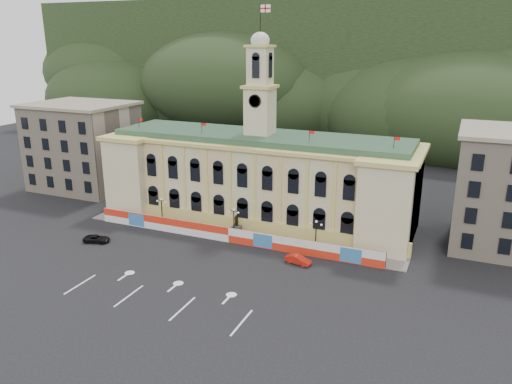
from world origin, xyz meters
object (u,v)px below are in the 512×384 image
at_px(statue, 237,229).
at_px(red_sedan, 298,260).
at_px(lamp_center, 234,220).
at_px(black_suv, 97,239).

distance_m(statue, red_sedan, 14.41).
relative_size(statue, lamp_center, 0.72).
bearing_deg(black_suv, statue, -75.75).
bearing_deg(lamp_center, statue, 90.00).
bearing_deg(statue, red_sedan, -25.84).
relative_size(lamp_center, black_suv, 1.11).
height_order(red_sedan, black_suv, red_sedan).
xyz_separation_m(lamp_center, red_sedan, (12.96, -5.27, -2.42)).
height_order(statue, red_sedan, statue).
bearing_deg(red_sedan, lamp_center, 78.57).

